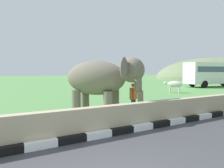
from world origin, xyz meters
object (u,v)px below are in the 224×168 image
bus_white (215,73)px  cow_mid (174,84)px  elephant (102,79)px  person_handler (133,97)px

bus_white → cow_mid: size_ratio=5.56×
cow_mid → bus_white: bearing=14.6°
elephant → bus_white: bus_white is taller
person_handler → bus_white: bearing=24.1°
person_handler → cow_mid: person_handler is taller
person_handler → bus_white: bus_white is taller
bus_white → cow_mid: bus_white is taller
bus_white → cow_mid: (-11.49, -3.00, -1.21)m
cow_mid → elephant: bearing=-152.4°
bus_white → elephant: bearing=-158.6°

